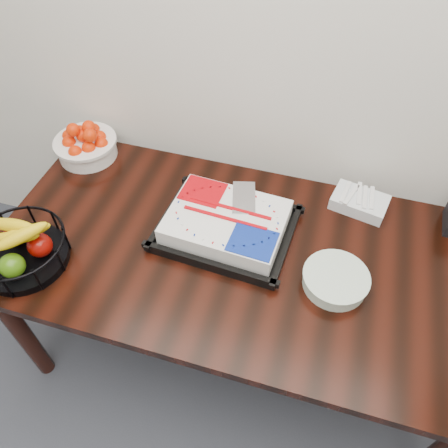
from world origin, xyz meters
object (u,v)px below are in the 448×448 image
(cake_tray, at_px, (226,224))
(fruit_basket, at_px, (19,248))
(tangerine_bowl, at_px, (85,142))
(plate_stack, at_px, (335,280))
(table, at_px, (237,265))

(cake_tray, xyz_separation_m, fruit_basket, (-0.65, -0.33, 0.03))
(tangerine_bowl, height_order, plate_stack, tangerine_bowl)
(tangerine_bowl, bearing_deg, table, -22.87)
(tangerine_bowl, distance_m, fruit_basket, 0.59)
(table, height_order, tangerine_bowl, tangerine_bowl)
(table, bearing_deg, fruit_basket, -160.09)
(fruit_basket, relative_size, plate_stack, 1.46)
(tangerine_bowl, height_order, fruit_basket, fruit_basket)
(cake_tray, xyz_separation_m, tangerine_bowl, (-0.71, 0.25, 0.03))
(plate_stack, bearing_deg, table, 172.50)
(table, height_order, plate_stack, plate_stack)
(tangerine_bowl, bearing_deg, fruit_basket, -83.75)
(table, bearing_deg, tangerine_bowl, 157.13)
(fruit_basket, bearing_deg, plate_stack, 11.21)
(cake_tray, height_order, tangerine_bowl, tangerine_bowl)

